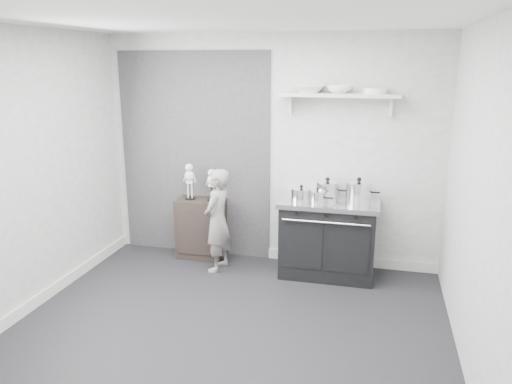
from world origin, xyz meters
TOP-DOWN VIEW (x-y plane):
  - ground at (0.00, 0.00)m, footprint 4.00×4.00m
  - room_shell at (-0.09, 0.15)m, footprint 4.02×3.62m
  - wall_shelf at (0.80, 1.68)m, footprint 1.30×0.26m
  - stove at (0.75, 1.48)m, footprint 1.10×0.69m
  - side_cabinet at (-0.82, 1.61)m, footprint 0.57×0.33m
  - child at (-0.50, 1.29)m, footprint 0.36×0.48m
  - pot_front_left at (0.45, 1.36)m, footprint 0.32×0.23m
  - pot_back_left at (0.71, 1.62)m, footprint 0.36×0.28m
  - pot_back_right at (1.06, 1.56)m, footprint 0.38×0.29m
  - pot_front_center at (0.63, 1.34)m, footprint 0.25×0.17m
  - skeleton_full at (-0.95, 1.61)m, footprint 0.14×0.09m
  - skeleton_torso at (-0.67, 1.61)m, footprint 0.12×0.08m
  - bowl_large at (0.47, 1.67)m, footprint 0.34×0.34m
  - bowl_small at (0.79, 1.67)m, footprint 0.27×0.27m
  - plate_stack at (1.17, 1.67)m, footprint 0.26×0.26m

SIDE VIEW (x-z plane):
  - ground at x=0.00m, z-range 0.00..0.00m
  - side_cabinet at x=-0.82m, z-range 0.00..0.74m
  - stove at x=0.75m, z-range 0.00..0.89m
  - child at x=-0.50m, z-range 0.00..1.21m
  - pot_front_center at x=0.63m, z-range 0.87..1.03m
  - pot_front_left at x=0.45m, z-range 0.86..1.05m
  - skeleton_torso at x=-0.67m, z-range 0.74..1.19m
  - pot_back_left at x=0.71m, z-range 0.86..1.08m
  - pot_back_right at x=1.06m, z-range 0.86..1.12m
  - skeleton_full at x=-0.95m, z-range 0.74..1.25m
  - room_shell at x=-0.09m, z-range 0.28..2.99m
  - wall_shelf at x=0.80m, z-range 1.89..2.13m
  - plate_stack at x=1.17m, z-range 2.04..2.10m
  - bowl_large at x=0.47m, z-range 2.04..2.12m
  - bowl_small at x=0.79m, z-range 2.04..2.12m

